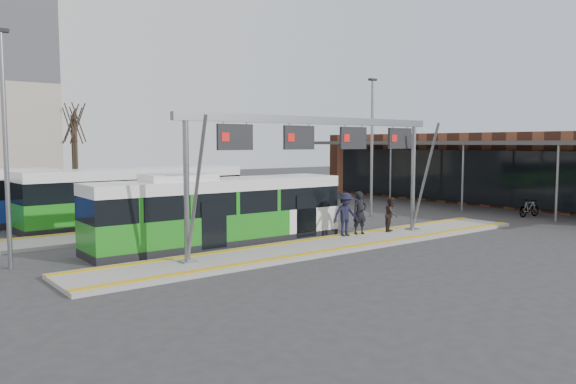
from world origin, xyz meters
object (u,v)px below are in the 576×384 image
passenger_b (391,214)px  passenger_c (346,214)px  passenger_a (360,213)px  hero_bus (219,212)px  gantry (322,143)px

passenger_b → passenger_c: bearing=142.4°
passenger_a → hero_bus: bearing=172.0°
passenger_b → passenger_a: bearing=139.4°
passenger_c → passenger_b: bearing=3.0°
gantry → passenger_c: 3.84m
hero_bus → gantry: bearing=-41.1°
hero_bus → passenger_c: bearing=-21.9°
hero_bus → passenger_b: bearing=-17.3°
passenger_b → passenger_c: passenger_c is taller
passenger_b → passenger_c: (-2.59, 0.38, 0.16)m
gantry → hero_bus: (-3.17, 2.88, -2.90)m
hero_bus → passenger_a: 6.47m
passenger_b → gantry: bearing=154.4°
passenger_a → passenger_b: (1.73, -0.35, -0.17)m
gantry → passenger_c: bearing=18.3°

